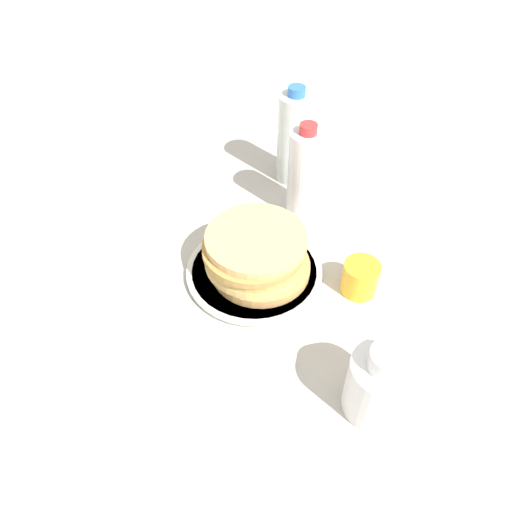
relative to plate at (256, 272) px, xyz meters
The scene contains 7 objects.
ground_plane 0.03m from the plate, ahead, with size 4.00×4.00×0.00m, color #BCB7AD.
plate is the anchor object (origin of this frame).
pancake_stack 0.04m from the plate, 16.52° to the left, with size 0.18×0.19×0.07m.
juice_glass 0.18m from the plate, 69.05° to the right, with size 0.06×0.06×0.06m.
cream_jug 0.30m from the plate, 114.37° to the right, with size 0.09×0.09×0.13m.
water_bottle_near 0.31m from the plate, 16.97° to the left, with size 0.07×0.07×0.21m.
water_bottle_mid 0.22m from the plate, ahead, with size 0.06×0.06×0.19m.
Camera 1 is at (-0.53, -0.32, 0.65)m, focal length 35.00 mm.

